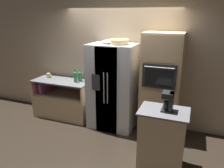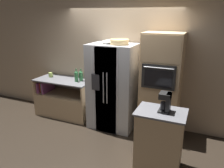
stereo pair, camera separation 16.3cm
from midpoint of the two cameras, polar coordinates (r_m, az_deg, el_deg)
name	(u,v)px [view 1 (the left image)]	position (r m, az deg, el deg)	size (l,w,h in m)	color
ground_plane	(113,127)	(4.92, -0.69, -11.09)	(20.00, 20.00, 0.00)	black
wall_back	(121,60)	(4.85, 1.35, 6.20)	(12.00, 0.06, 2.80)	tan
counter_left	(64,103)	(5.44, -13.40, -4.78)	(1.36, 0.67, 0.90)	tan
refrigerator	(113,87)	(4.63, -0.84, -0.73)	(0.96, 0.77, 1.81)	silver
wall_oven	(161,85)	(4.40, 11.56, -0.29)	(0.75, 0.65, 2.06)	tan
island_counter	(162,139)	(3.62, 11.61, -13.89)	(0.74, 0.54, 0.99)	tan
wicker_basket	(119,42)	(4.31, 0.86, 11.03)	(0.37, 0.37, 0.11)	tan
fruit_bowl	(108,42)	(4.44, -2.24, 10.97)	(0.24, 0.24, 0.08)	white
bottle_tall	(75,76)	(5.00, -10.45, 2.01)	(0.09, 0.09, 0.30)	#33723F
bottle_short	(80,76)	(5.05, -9.30, 2.15)	(0.09, 0.09, 0.28)	#33723F
mug	(49,75)	(5.52, -17.03, 2.16)	(0.13, 0.09, 0.11)	#B2D166
coffee_maker	(169,101)	(3.33, 13.29, -4.30)	(0.16, 0.20, 0.30)	black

